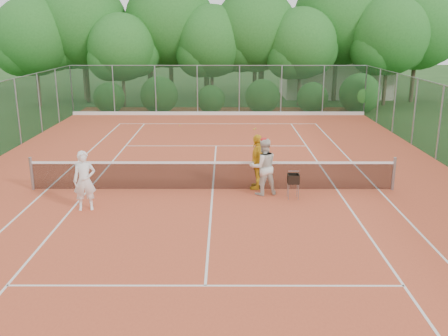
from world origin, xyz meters
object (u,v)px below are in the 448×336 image
Objects in this scene: player_white at (85,181)px; player_center_grp at (263,167)px; player_yellow at (257,162)px; ball_hopper at (293,179)px.

player_white is 5.47m from player_center_grp.
player_white is 0.95× the size of player_center_grp.
player_center_grp is at bearing 27.26° from player_yellow.
player_yellow is 1.50m from ball_hopper.
player_center_grp reaches higher than player_yellow.
ball_hopper is (0.91, -0.40, -0.30)m from player_center_grp.
player_center_grp is at bearing 132.42° from ball_hopper.
player_white is 0.96× the size of player_yellow.
player_white is at bearing -165.07° from player_center_grp.
player_yellow reaches higher than player_white.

